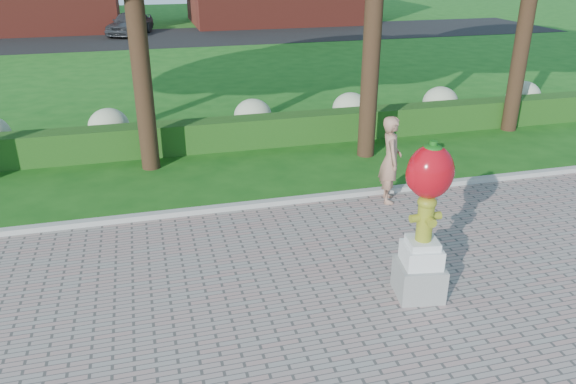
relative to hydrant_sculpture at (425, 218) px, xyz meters
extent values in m
plane|color=#175114|center=(-1.82, 0.81, -1.38)|extent=(100.00, 100.00, 0.00)
cube|color=#ADADA5|center=(-1.82, 3.81, -1.30)|extent=(40.00, 0.18, 0.15)
cube|color=#194B15|center=(-1.82, 7.81, -0.98)|extent=(24.00, 0.70, 0.80)
ellipsoid|color=#9FAA82|center=(-4.82, 8.81, -0.83)|extent=(1.10, 1.10, 0.99)
ellipsoid|color=#9FAA82|center=(-0.82, 8.81, -0.83)|extent=(1.10, 1.10, 0.99)
ellipsoid|color=#9FAA82|center=(2.18, 8.81, -0.83)|extent=(1.10, 1.10, 0.99)
ellipsoid|color=#9FAA82|center=(5.18, 8.81, -0.83)|extent=(1.10, 1.10, 0.99)
ellipsoid|color=#9FAA82|center=(8.18, 8.81, -0.83)|extent=(1.10, 1.10, 0.99)
cube|color=black|center=(-1.82, 28.81, -1.37)|extent=(50.00, 8.00, 0.02)
cylinder|color=black|center=(-3.82, 6.81, 1.70)|extent=(0.44, 0.44, 6.16)
cylinder|color=black|center=(1.68, 6.31, 2.26)|extent=(0.44, 0.44, 7.28)
cylinder|color=black|center=(6.68, 7.31, 1.56)|extent=(0.44, 0.44, 5.88)
cube|color=gray|center=(0.00, 0.00, -1.06)|extent=(0.79, 0.79, 0.55)
cube|color=silver|center=(0.00, 0.00, -0.63)|extent=(0.64, 0.64, 0.31)
cube|color=silver|center=(0.00, 0.00, -0.42)|extent=(0.51, 0.51, 0.11)
cylinder|color=olive|center=(0.00, 0.00, -0.06)|extent=(0.24, 0.24, 0.62)
ellipsoid|color=olive|center=(0.00, 0.00, 0.25)|extent=(0.29, 0.29, 0.20)
cylinder|color=olive|center=(-0.18, 0.00, 0.01)|extent=(0.13, 0.12, 0.12)
cylinder|color=olive|center=(0.18, 0.00, 0.01)|extent=(0.13, 0.12, 0.12)
cylinder|color=olive|center=(0.00, -0.16, 0.01)|extent=(0.13, 0.13, 0.13)
cylinder|color=olive|center=(0.00, 0.00, 0.34)|extent=(0.09, 0.09, 0.06)
ellipsoid|color=#AA0913|center=(0.00, 0.00, 0.73)|extent=(0.69, 0.62, 0.80)
ellipsoid|color=#AA0913|center=(-0.20, 0.00, 0.70)|extent=(0.34, 0.34, 0.51)
ellipsoid|color=#AA0913|center=(0.20, 0.00, 0.70)|extent=(0.34, 0.34, 0.51)
cylinder|color=#155914|center=(0.00, 0.00, 1.12)|extent=(0.11, 0.11, 0.13)
ellipsoid|color=#155914|center=(0.00, 0.00, 1.09)|extent=(0.26, 0.26, 0.09)
imported|color=#A5775E|center=(1.02, 3.41, -0.41)|extent=(0.62, 0.78, 1.86)
imported|color=#3A3D41|center=(-4.14, 30.43, -0.64)|extent=(3.28, 4.53, 1.43)
camera|label=1|loc=(-3.86, -6.65, 3.66)|focal=35.00mm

